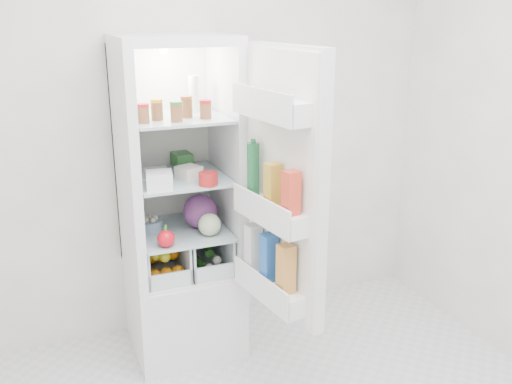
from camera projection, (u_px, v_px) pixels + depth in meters
name	position (u px, v px, depth m)	size (l,w,h in m)	color
room_walls	(316.00, 110.00, 1.96)	(3.02, 3.02, 2.61)	silver
refrigerator	(179.00, 239.00, 3.27)	(0.60, 0.60, 1.80)	white
shelf_low	(181.00, 230.00, 3.19)	(0.49, 0.53, 0.01)	#ADC3CA
shelf_mid	(179.00, 177.00, 3.10)	(0.49, 0.53, 0.01)	#ADC3CA
shelf_top	(177.00, 117.00, 3.00)	(0.49, 0.53, 0.01)	#ADC3CA
crisper_left	(161.00, 255.00, 3.19)	(0.23, 0.46, 0.22)	silver
crisper_right	(203.00, 248.00, 3.28)	(0.23, 0.46, 0.22)	silver
condiment_jars	(174.00, 112.00, 2.86)	(0.38, 0.16, 0.08)	#B21919
squeeze_bottle	(194.00, 94.00, 3.08)	(0.06, 0.06, 0.20)	silver
tub_white	(159.00, 180.00, 2.88)	(0.13, 0.13, 0.08)	white
tub_cream	(189.00, 172.00, 3.05)	(0.11, 0.11, 0.06)	white
tin_red	(208.00, 179.00, 2.93)	(0.10, 0.10, 0.07)	red
foil_tray	(153.00, 172.00, 3.09)	(0.16, 0.12, 0.04)	silver
tub_green	(182.00, 159.00, 3.28)	(0.10, 0.14, 0.08)	#387D3B
red_cabbage	(200.00, 211.00, 3.19)	(0.19, 0.19, 0.19)	#4D1D57
bell_pepper	(166.00, 239.00, 2.94)	(0.09, 0.09, 0.09)	red
mushroom_bowl	(150.00, 226.00, 3.16)	(0.13, 0.13, 0.06)	#7FA1BD
salad_bag	(209.00, 225.00, 3.09)	(0.12, 0.12, 0.12)	#B9D39E
citrus_pile	(162.00, 261.00, 3.18)	(0.20, 0.31, 0.16)	orange
veg_pile	(204.00, 256.00, 3.29)	(0.16, 0.30, 0.10)	#214617
fridge_door	(280.00, 192.00, 2.70)	(0.25, 0.60, 1.30)	white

